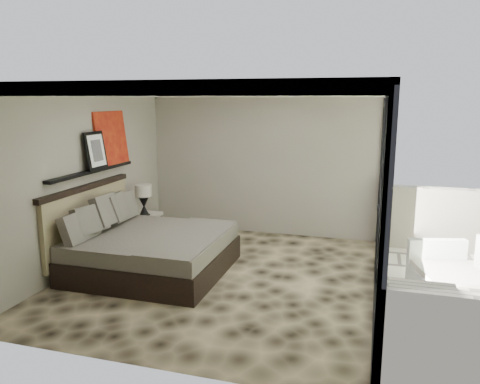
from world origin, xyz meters
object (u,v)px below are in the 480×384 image
(nightstand, at_px, (144,227))
(lounger, at_px, (456,289))
(bed, at_px, (146,248))
(table_lamp, at_px, (144,196))

(nightstand, bearing_deg, lounger, -2.68)
(bed, relative_size, table_lamp, 3.98)
(bed, xyz_separation_m, lounger, (4.44, 0.07, -0.16))
(bed, distance_m, nightstand, 1.60)
(bed, xyz_separation_m, table_lamp, (-0.74, 1.34, 0.52))
(bed, height_order, lounger, bed)
(bed, bearing_deg, table_lamp, 118.75)
(table_lamp, xyz_separation_m, lounger, (5.17, -1.27, -0.68))
(nightstand, height_order, table_lamp, table_lamp)
(nightstand, relative_size, lounger, 0.30)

